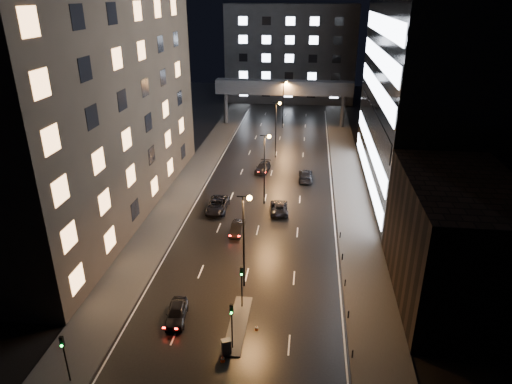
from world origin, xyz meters
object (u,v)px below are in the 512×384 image
car_toward_a (279,207)px  car_toward_b (306,175)px  car_away_d (263,168)px  car_away_a (177,313)px  utility_cabinet (226,346)px  car_away_c (217,205)px  car_away_b (237,228)px

car_toward_a → car_toward_b: bearing=-110.8°
car_away_d → car_toward_a: car_away_d is taller
car_away_a → utility_cabinet: size_ratio=3.20×
car_away_a → car_away_c: (-0.75, 22.83, 0.08)m
car_away_c → car_toward_a: car_away_c is taller
car_away_a → car_toward_a: size_ratio=0.85×
car_away_c → car_toward_b: bearing=46.8°
car_toward_a → car_toward_b: size_ratio=0.95×
car_away_d → car_toward_b: bearing=-13.9°
car_away_a → car_away_d: bearing=77.3°
car_away_a → utility_cabinet: bearing=-42.8°
car_away_a → car_away_b: (2.94, 16.89, -0.06)m
car_away_a → car_away_c: 22.84m
car_away_b → utility_cabinet: size_ratio=3.03×
car_toward_b → car_toward_a: bearing=73.2°
car_away_b → car_away_d: 21.44m
car_away_d → car_toward_a: 15.33m
car_away_b → car_away_c: car_away_c is taller
car_away_a → car_away_c: size_ratio=0.74×
car_away_b → car_away_c: size_ratio=0.70×
car_toward_a → car_away_a: bearing=66.5°
car_toward_a → utility_cabinet: (-2.40, -27.27, 0.11)m
car_toward_b → utility_cabinet: 39.82m
car_away_a → car_away_d: car_away_a is taller
car_away_a → car_toward_a: car_away_a is taller
car_away_c → utility_cabinet: car_away_c is taller
car_away_b → utility_cabinet: 20.84m
car_away_b → car_toward_a: size_ratio=0.80×
car_away_d → car_away_a: bearing=-88.9°
utility_cabinet → car_away_d: bearing=68.8°
car_away_a → car_toward_a: bearing=65.0°
utility_cabinet → car_away_b: bearing=73.3°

